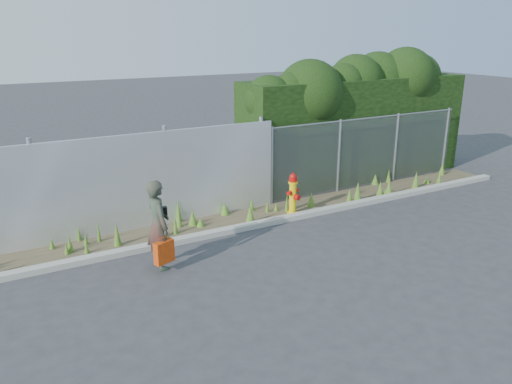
{
  "coord_description": "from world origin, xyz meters",
  "views": [
    {
      "loc": [
        -5.28,
        -7.55,
        4.33
      ],
      "look_at": [
        -0.3,
        1.4,
        1.0
      ],
      "focal_mm": 35.0,
      "sensor_mm": 36.0,
      "label": 1
    }
  ],
  "objects": [
    {
      "name": "ground",
      "position": [
        0.0,
        0.0,
        0.0
      ],
      "size": [
        80.0,
        80.0,
        0.0
      ],
      "primitive_type": "plane",
      "color": "#343437",
      "rests_on": "ground"
    },
    {
      "name": "weed_strip",
      "position": [
        0.22,
        2.37,
        0.14
      ],
      "size": [
        16.0,
        1.29,
        0.55
      ],
      "color": "brown",
      "rests_on": "ground"
    },
    {
      "name": "fire_hydrant",
      "position": [
        1.11,
        2.09,
        0.52
      ],
      "size": [
        0.36,
        0.32,
        1.07
      ],
      "rotation": [
        0.0,
        0.0,
        0.34
      ],
      "color": "yellow",
      "rests_on": "ground"
    },
    {
      "name": "black_shoulder_bag",
      "position": [
        -2.54,
        1.1,
        1.04
      ],
      "size": [
        0.24,
        0.1,
        0.18
      ],
      "rotation": [
        0.0,
        0.0,
        -0.18
      ],
      "color": "black"
    },
    {
      "name": "corrugated_fence",
      "position": [
        -3.25,
        3.01,
        1.1
      ],
      "size": [
        8.5,
        0.21,
        2.3
      ],
      "color": "silver",
      "rests_on": "ground"
    },
    {
      "name": "red_tote_bag",
      "position": [
        -2.66,
        0.67,
        0.41
      ],
      "size": [
        0.39,
        0.14,
        0.51
      ],
      "rotation": [
        0.0,
        0.0,
        0.36
      ],
      "color": "#B42C0A"
    },
    {
      "name": "chainlink_fence",
      "position": [
        4.25,
        3.0,
        1.03
      ],
      "size": [
        6.5,
        0.07,
        2.05
      ],
      "color": "gray",
      "rests_on": "ground"
    },
    {
      "name": "woman",
      "position": [
        -2.66,
        0.92,
        0.87
      ],
      "size": [
        0.43,
        0.65,
        1.74
      ],
      "primitive_type": "imported",
      "rotation": [
        0.0,
        0.0,
        1.6
      ],
      "color": "#0F5F43",
      "rests_on": "ground"
    },
    {
      "name": "hedge",
      "position": [
        4.57,
        4.0,
        2.12
      ],
      "size": [
        7.38,
        2.23,
        3.86
      ],
      "color": "black",
      "rests_on": "ground"
    },
    {
      "name": "curb",
      "position": [
        0.0,
        1.8,
        0.06
      ],
      "size": [
        16.0,
        0.22,
        0.12
      ],
      "primitive_type": "cube",
      "color": "#A09D90",
      "rests_on": "ground"
    }
  ]
}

